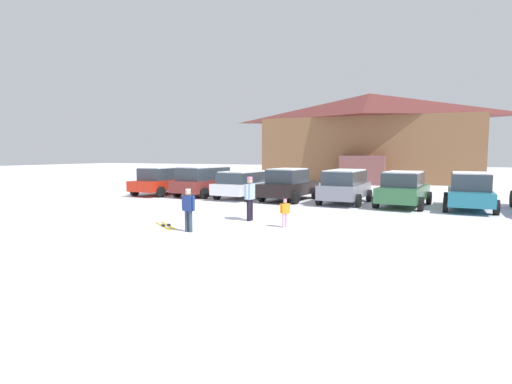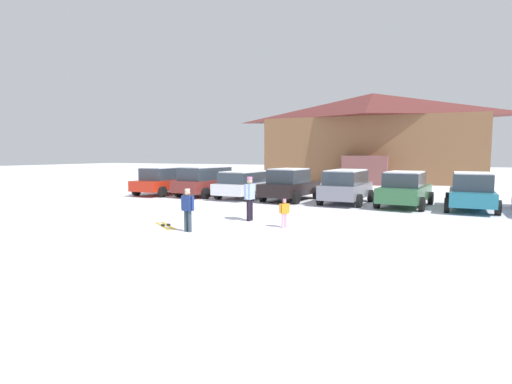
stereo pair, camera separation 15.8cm
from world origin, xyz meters
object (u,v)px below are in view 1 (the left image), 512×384
Objects in this scene: skier_child_in_orange_jacket at (285,211)px; skier_adult_in_blue_parka at (250,196)px; parked_teal_hatchback at (470,191)px; parked_black_sedan at (289,185)px; parked_green_coupe at (404,189)px; pair_of_skis at (166,226)px; parked_red_sedan at (160,181)px; parked_grey_wagon at (345,185)px; parked_white_suv at (245,183)px; skier_teen_in_navy_coat at (188,208)px; ski_lodge at (369,137)px; parked_maroon_van at (204,180)px.

skier_adult_in_blue_parka is (-1.69, 0.81, 0.38)m from skier_child_in_orange_jacket.
parked_teal_hatchback is 9.76m from skier_child_in_orange_jacket.
parked_black_sedan is 0.95× the size of parked_green_coupe.
parked_green_coupe is 3.19× the size of pair_of_skis.
parked_red_sedan reaches higher than skier_adult_in_blue_parka.
parked_grey_wagon reaches higher than parked_teal_hatchback.
skier_child_in_orange_jacket is 0.59× the size of skier_adult_in_blue_parka.
parked_black_sedan is at bearing -1.34° from parked_white_suv.
skier_adult_in_blue_parka is 2.94m from skier_teen_in_navy_coat.
ski_lodge is 19.73× the size of skier_child_in_orange_jacket.
parked_maroon_van is 4.57× the size of skier_child_in_orange_jacket.
parked_red_sedan reaches higher than parked_green_coupe.
parked_red_sedan is (-9.95, -18.78, -3.29)m from ski_lodge.
pair_of_skis is (-1.28, 0.52, -0.77)m from skier_teen_in_navy_coat.
parked_grey_wagon reaches higher than skier_adult_in_blue_parka.
ski_lodge reaches higher than parked_white_suv.
parked_maroon_van is 10.29m from pair_of_skis.
skier_teen_in_navy_coat is at bearing -90.57° from parked_black_sedan.
parked_maroon_van is 11.35m from parked_green_coupe.
parked_red_sedan is 17.03m from parked_teal_hatchback.
parked_black_sedan is 9.73m from skier_teen_in_navy_coat.
parked_teal_hatchback is (17.03, 0.09, -0.00)m from parked_red_sedan.
skier_adult_in_blue_parka is at bearing -35.92° from parked_red_sedan.
parked_grey_wagon is at bearing 179.18° from parked_green_coupe.
parked_red_sedan reaches higher than skier_teen_in_navy_coat.
skier_child_in_orange_jacket is 3.28m from skier_teen_in_navy_coat.
parked_teal_hatchback is (11.38, -0.28, -0.00)m from parked_white_suv.
parked_white_suv is 1.07× the size of parked_grey_wagon.
parked_white_suv is 1.02× the size of parked_black_sedan.
parked_black_sedan is 9.35m from pair_of_skis.
skier_child_in_orange_jacket reaches higher than pair_of_skis.
parked_grey_wagon reaches higher than parked_white_suv.
parked_maroon_van reaches higher than parked_white_suv.
parked_red_sedan is at bearing -176.20° from parked_white_suv.
parked_red_sedan is at bearing -179.32° from parked_green_coupe.
parked_black_sedan reaches higher than skier_adult_in_blue_parka.
parked_maroon_van is 0.97× the size of parked_white_suv.
pair_of_skis is at bearing -138.28° from parked_teal_hatchback.
pair_of_skis is at bearing -96.19° from ski_lodge.
parked_teal_hatchback is (5.64, -0.11, -0.07)m from parked_grey_wagon.
parked_white_suv reaches higher than skier_child_in_orange_jacket.
ski_lodge is 19.37m from parked_green_coupe.
parked_grey_wagon is 2.88× the size of pair_of_skis.
parked_teal_hatchback is (2.82, -0.07, -0.00)m from parked_green_coupe.
parked_teal_hatchback is 13.54m from pair_of_skis.
pair_of_skis is (-3.89, -1.47, -0.54)m from skier_child_in_orange_jacket.
ski_lodge is 21.50m from parked_red_sedan.
parked_grey_wagon is at bearing -85.53° from ski_lodge.
parked_black_sedan is at bearing 178.59° from parked_green_coupe.
skier_adult_in_blue_parka is 1.11× the size of pair_of_skis.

